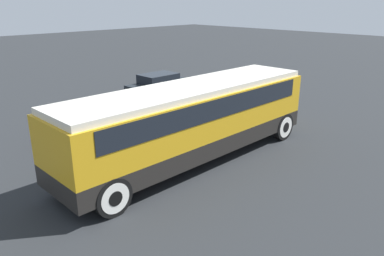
% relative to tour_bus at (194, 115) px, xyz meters
% --- Properties ---
extents(ground_plane, '(120.00, 120.00, 0.00)m').
position_rel_tour_bus_xyz_m(ground_plane, '(-0.10, -0.00, -1.81)').
color(ground_plane, '#26282B').
extents(tour_bus, '(10.96, 2.66, 2.97)m').
position_rel_tour_bus_xyz_m(tour_bus, '(0.00, 0.00, 0.00)').
color(tour_bus, black).
rests_on(tour_bus, ground_plane).
extents(parked_car_near, '(4.49, 1.78, 1.49)m').
position_rel_tour_bus_xyz_m(parked_car_near, '(-0.71, 5.63, -1.08)').
color(parked_car_near, maroon).
rests_on(parked_car_near, ground_plane).
extents(parked_car_mid, '(4.50, 1.85, 1.42)m').
position_rel_tour_bus_xyz_m(parked_car_mid, '(5.82, 8.92, -1.11)').
color(parked_car_mid, black).
rests_on(parked_car_mid, ground_plane).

